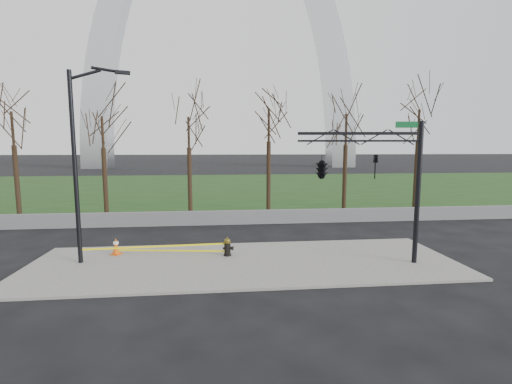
{
  "coord_description": "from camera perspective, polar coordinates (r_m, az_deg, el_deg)",
  "views": [
    {
      "loc": [
        -1.05,
        -14.78,
        4.92
      ],
      "look_at": [
        0.69,
        2.0,
        2.83
      ],
      "focal_mm": 25.15,
      "sensor_mm": 36.0,
      "label": 1
    }
  ],
  "objects": [
    {
      "name": "guardrail",
      "position": [
        23.24,
        -3.22,
        -4.05
      ],
      "size": [
        60.0,
        0.3,
        0.9
      ],
      "primitive_type": "cube",
      "color": "#59595B",
      "rests_on": "ground"
    },
    {
      "name": "ground",
      "position": [
        15.62,
        -1.79,
        -11.32
      ],
      "size": [
        500.0,
        500.0,
        0.0
      ],
      "primitive_type": "plane",
      "color": "black",
      "rests_on": "ground"
    },
    {
      "name": "gateway_arch",
      "position": [
        93.93,
        -5.48,
        24.1
      ],
      "size": [
        66.0,
        6.0,
        65.0
      ],
      "primitive_type": null,
      "color": "silver",
      "rests_on": "ground"
    },
    {
      "name": "street_light",
      "position": [
        16.44,
        -26.16,
        5.54
      ],
      "size": [
        2.32,
        0.9,
        8.21
      ],
      "rotation": [
        0.0,
        0.0,
        0.31
      ],
      "color": "black",
      "rests_on": "ground"
    },
    {
      "name": "fire_hydrant",
      "position": [
        16.32,
        -4.53,
        -8.73
      ],
      "size": [
        0.53,
        0.34,
        0.84
      ],
      "rotation": [
        0.0,
        0.0,
        -0.32
      ],
      "color": "black",
      "rests_on": "sidewalk"
    },
    {
      "name": "tree_row",
      "position": [
        26.88,
        -10.59,
        5.52
      ],
      "size": [
        39.55,
        4.0,
        8.51
      ],
      "color": "black",
      "rests_on": "ground"
    },
    {
      "name": "traffic_cone",
      "position": [
        17.63,
        -21.37,
        -8.03
      ],
      "size": [
        0.52,
        0.52,
        0.77
      ],
      "rotation": [
        0.0,
        0.0,
        -0.41
      ],
      "color": "#E1560B",
      "rests_on": "sidewalk"
    },
    {
      "name": "sidewalk",
      "position": [
        15.6,
        -1.79,
        -11.15
      ],
      "size": [
        18.0,
        6.0,
        0.1
      ],
      "primitive_type": "cube",
      "color": "slate",
      "rests_on": "ground"
    },
    {
      "name": "caution_tape",
      "position": [
        16.57,
        -14.55,
        -8.68
      ],
      "size": [
        6.21,
        1.04,
        0.43
      ],
      "color": "yellow",
      "rests_on": "ground"
    },
    {
      "name": "traffic_signal_mast",
      "position": [
        15.16,
        13.25,
        3.94
      ],
      "size": [
        5.07,
        2.53,
        6.0
      ],
      "rotation": [
        0.0,
        0.0,
        -0.11
      ],
      "color": "black",
      "rests_on": "ground"
    },
    {
      "name": "grass_strip",
      "position": [
        45.06,
        -4.53,
        0.8
      ],
      "size": [
        120.0,
        40.0,
        0.06
      ],
      "primitive_type": "cube",
      "color": "#1B3814",
      "rests_on": "ground"
    }
  ]
}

